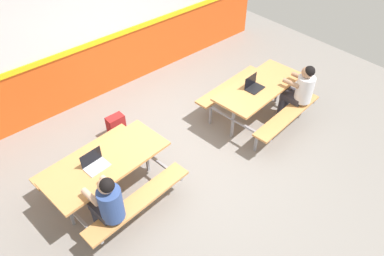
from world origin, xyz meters
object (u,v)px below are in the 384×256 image
(picnic_table_right, at_px, (258,93))
(backpack_dark, at_px, (116,127))
(picnic_table_left, at_px, (108,169))
(laptop_silver, at_px, (95,164))
(student_nearer, at_px, (108,203))
(student_further, at_px, (300,89))
(laptop_dark, at_px, (253,86))

(picnic_table_right, xyz_separation_m, backpack_dark, (-2.21, 1.29, -0.36))
(picnic_table_right, relative_size, backpack_dark, 4.11)
(picnic_table_left, bearing_deg, laptop_silver, 171.38)
(student_nearer, bearing_deg, laptop_silver, 72.89)
(laptop_silver, bearing_deg, backpack_dark, 49.14)
(picnic_table_right, bearing_deg, laptop_silver, 175.94)
(student_further, distance_m, laptop_silver, 3.69)
(laptop_silver, bearing_deg, student_further, -11.53)
(picnic_table_left, bearing_deg, laptop_dark, -3.51)
(student_nearer, relative_size, student_further, 1.00)
(student_nearer, xyz_separation_m, laptop_silver, (0.19, 0.61, 0.08))
(picnic_table_right, bearing_deg, backpack_dark, 149.75)
(laptop_dark, relative_size, backpack_dark, 0.77)
(laptop_silver, distance_m, backpack_dark, 1.52)
(student_nearer, relative_size, laptop_silver, 3.56)
(student_nearer, bearing_deg, student_further, -1.85)
(picnic_table_right, height_order, student_further, student_further)
(picnic_table_left, bearing_deg, student_nearer, -120.18)
(student_further, relative_size, backpack_dark, 2.74)
(student_nearer, distance_m, laptop_dark, 3.20)
(student_further, distance_m, laptop_dark, 0.83)
(picnic_table_left, relative_size, laptop_dark, 5.34)
(laptop_silver, height_order, backpack_dark, laptop_silver)
(picnic_table_left, height_order, backpack_dark, picnic_table_left)
(student_nearer, height_order, laptop_dark, student_nearer)
(picnic_table_left, relative_size, student_further, 1.50)
(laptop_silver, bearing_deg, student_nearer, -107.11)
(student_nearer, xyz_separation_m, backpack_dark, (1.11, 1.68, -0.49))
(student_further, bearing_deg, laptop_silver, 168.47)
(laptop_dark, bearing_deg, student_further, -40.88)
(picnic_table_left, bearing_deg, backpack_dark, 54.83)
(picnic_table_left, xyz_separation_m, student_further, (3.46, -0.71, 0.13))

